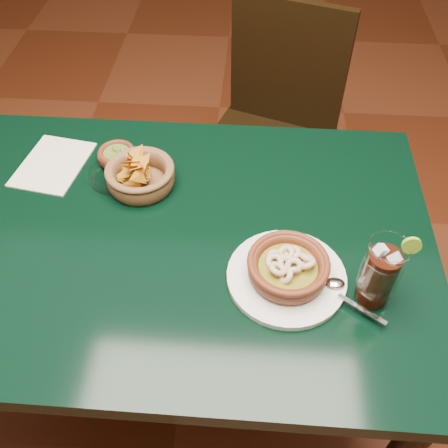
# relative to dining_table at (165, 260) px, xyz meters

# --- Properties ---
(ground) EXTENTS (7.00, 7.00, 0.00)m
(ground) POSITION_rel_dining_table_xyz_m (0.00, 0.00, -0.65)
(ground) COLOR #471C0C
(ground) RESTS_ON ground
(dining_table) EXTENTS (1.20, 0.80, 0.75)m
(dining_table) POSITION_rel_dining_table_xyz_m (0.00, 0.00, 0.00)
(dining_table) COLOR black
(dining_table) RESTS_ON ground
(dining_chair) EXTENTS (0.53, 0.53, 0.91)m
(dining_chair) POSITION_rel_dining_table_xyz_m (0.26, 0.71, -0.15)
(dining_chair) COLOR black
(dining_chair) RESTS_ON ground
(shrimp_plate) EXTENTS (0.31, 0.24, 0.07)m
(shrimp_plate) POSITION_rel_dining_table_xyz_m (0.27, -0.11, 0.13)
(shrimp_plate) COLOR silver
(shrimp_plate) RESTS_ON dining_table
(chip_basket) EXTENTS (0.20, 0.20, 0.12)m
(chip_basket) POSITION_rel_dining_table_xyz_m (-0.07, 0.15, 0.13)
(chip_basket) COLOR brown
(chip_basket) RESTS_ON dining_table
(guacamole_ramekin) EXTENTS (0.12, 0.12, 0.04)m
(guacamole_ramekin) POSITION_rel_dining_table_xyz_m (-0.15, 0.23, 0.12)
(guacamole_ramekin) COLOR #532212
(guacamole_ramekin) RESTS_ON dining_table
(cola_drink) EXTENTS (0.16, 0.16, 0.18)m
(cola_drink) POSITION_rel_dining_table_xyz_m (0.44, -0.14, 0.18)
(cola_drink) COLOR white
(cola_drink) RESTS_ON dining_table
(glass_ashtray) EXTENTS (0.13, 0.13, 0.03)m
(glass_ashtray) POSITION_rel_dining_table_xyz_m (-0.14, 0.16, 0.11)
(glass_ashtray) COLOR white
(glass_ashtray) RESTS_ON dining_table
(paper_menu) EXTENTS (0.18, 0.22, 0.00)m
(paper_menu) POSITION_rel_dining_table_xyz_m (-0.31, 0.20, 0.10)
(paper_menu) COLOR beige
(paper_menu) RESTS_ON dining_table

